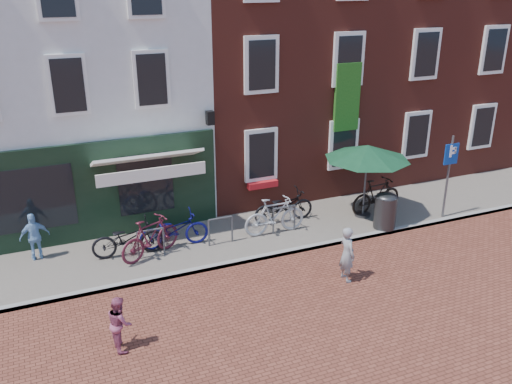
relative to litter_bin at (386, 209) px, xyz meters
name	(u,v)px	position (x,y,z in m)	size (l,w,h in m)	color
ground	(286,255)	(-3.46, -0.30, -0.73)	(80.00, 80.00, 0.00)	brown
sidewalk	(294,227)	(-2.46, 1.20, -0.68)	(24.00, 3.00, 0.10)	slate
building_stucco	(57,67)	(-8.46, 6.70, 3.77)	(8.00, 8.00, 9.00)	silver
building_brick_mid	(256,41)	(-1.46, 6.70, 4.27)	(6.00, 8.00, 10.00)	maroon
building_brick_right	(391,35)	(4.54, 6.70, 4.27)	(6.00, 8.00, 10.00)	maroon
filler_right	(510,41)	(11.04, 6.70, 3.77)	(7.00, 8.00, 9.00)	maroon
litter_bin	(386,209)	(0.00, 0.00, 0.00)	(0.66, 0.66, 1.21)	#303032
parking_sign	(449,166)	(2.19, -0.06, 1.09)	(0.50, 0.08, 2.67)	#4C4C4F
parasol	(368,150)	(-0.12, 1.00, 1.59)	(2.65, 2.65, 2.45)	#4C4C4F
woman	(347,254)	(-2.61, -2.05, 0.01)	(0.54, 0.35, 1.47)	gray
boy	(120,323)	(-8.38, -2.61, -0.12)	(0.59, 0.46, 1.21)	#A04867
cafe_person	(35,237)	(-9.84, 1.98, 0.04)	(0.78, 0.32, 1.33)	#7BA7D3
bicycle_0	(128,238)	(-7.51, 1.22, -0.11)	(0.68, 1.96, 1.03)	black
bicycle_1	(150,237)	(-6.96, 0.93, -0.06)	(0.54, 1.90, 1.14)	#531826
bicycle_2	(174,230)	(-6.22, 1.24, -0.11)	(0.68, 1.96, 1.03)	#0C0C55
bicycle_3	(275,216)	(-3.26, 0.93, -0.06)	(0.54, 1.90, 1.14)	#A5A5A8
bicycle_4	(284,206)	(-2.66, 1.57, -0.11)	(0.68, 1.96, 1.03)	black
bicycle_5	(376,196)	(0.43, 1.10, -0.06)	(0.54, 1.90, 1.14)	black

